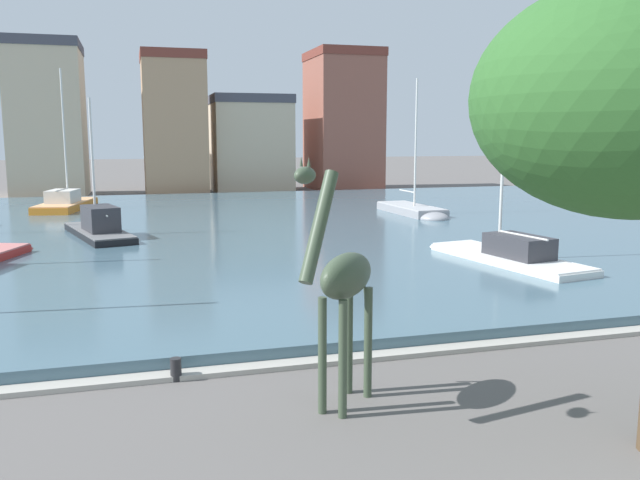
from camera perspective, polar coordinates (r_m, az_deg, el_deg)
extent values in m
cube|color=#476675|center=(36.27, -5.34, 1.03)|extent=(77.03, 42.14, 0.39)
cube|color=#ADA89E|center=(16.31, 8.89, -9.52)|extent=(77.03, 0.50, 0.12)
cylinder|color=#3D4C38|center=(12.35, 1.98, -10.30)|extent=(0.16, 0.16, 2.26)
cylinder|color=#3D4C38|center=(12.53, 0.21, -10.00)|extent=(0.16, 0.16, 2.26)
cylinder|color=#3D4C38|center=(13.32, 4.18, -8.86)|extent=(0.16, 0.16, 2.26)
cylinder|color=#3D4C38|center=(13.49, 2.51, -8.61)|extent=(0.16, 0.16, 2.26)
ellipsoid|color=#3D4C38|center=(12.53, 2.30, -3.10)|extent=(1.69, 1.71, 0.86)
cylinder|color=#3D4C38|center=(11.39, -0.09, 1.19)|extent=(1.00, 1.02, 1.93)
ellipsoid|color=#3D4C38|center=(10.88, -1.31, 5.62)|extent=(0.58, 0.58, 0.29)
cone|color=#3D4C38|center=(10.83, -0.98, 6.81)|extent=(0.06, 0.06, 0.16)
cone|color=#3D4C38|center=(10.90, -1.64, 6.82)|extent=(0.06, 0.06, 0.16)
cylinder|color=#3D4C38|center=(13.34, 3.86, -3.95)|extent=(0.21, 0.21, 0.91)
cube|color=white|center=(26.40, 15.97, -2.02)|extent=(3.22, 7.50, 0.63)
ellipsoid|color=white|center=(29.02, 11.48, -0.87)|extent=(2.24, 2.81, 0.60)
cube|color=silver|center=(26.34, 16.00, -1.27)|extent=(3.16, 7.35, 0.06)
cube|color=#333338|center=(25.87, 16.84, -0.51)|extent=(1.84, 2.74, 0.81)
cylinder|color=silver|center=(26.35, 15.61, 7.87)|extent=(0.12, 0.12, 8.39)
cylinder|color=silver|center=(25.67, 17.15, 0.38)|extent=(0.50, 2.52, 0.08)
cube|color=orange|center=(46.83, -21.13, 2.54)|extent=(3.75, 7.34, 0.83)
ellipsoid|color=orange|center=(50.01, -20.03, 2.98)|extent=(2.58, 2.84, 0.79)
cube|color=#E2A56E|center=(46.79, -21.16, 3.08)|extent=(3.67, 7.19, 0.06)
cube|color=silver|center=(46.25, -21.38, 3.56)|extent=(2.12, 2.74, 0.82)
cylinder|color=silver|center=(47.09, -21.27, 8.40)|extent=(0.12, 0.12, 8.72)
cylinder|color=silver|center=(46.05, -21.47, 4.07)|extent=(0.58, 2.42, 0.08)
cube|color=black|center=(33.61, -18.60, 0.21)|extent=(3.67, 7.23, 0.68)
ellipsoid|color=black|center=(36.82, -19.74, 0.89)|extent=(2.30, 2.81, 0.65)
cube|color=slate|center=(33.55, -18.63, 0.84)|extent=(3.60, 7.08, 0.06)
cube|color=#333338|center=(32.97, -18.48, 1.79)|extent=(1.93, 2.71, 1.17)
cylinder|color=silver|center=(33.79, -19.10, 6.21)|extent=(0.12, 0.12, 6.33)
cylinder|color=silver|center=(32.77, -18.44, 2.20)|extent=(0.72, 2.38, 0.08)
cube|color=#939399|center=(41.76, 7.88, 2.35)|extent=(2.29, 6.18, 0.84)
ellipsoid|color=#939399|center=(39.20, 9.74, 1.87)|extent=(1.92, 2.21, 0.79)
cube|color=#B1B1B5|center=(41.71, 7.89, 2.96)|extent=(2.24, 6.05, 0.06)
cylinder|color=silver|center=(41.08, 8.29, 8.26)|extent=(0.12, 0.12, 7.79)
cylinder|color=silver|center=(42.17, 7.55, 4.22)|extent=(0.17, 2.14, 0.08)
ellipsoid|color=red|center=(30.60, -25.36, -1.01)|extent=(2.45, 3.10, 0.65)
ellipsoid|color=#2D6028|center=(10.92, 25.46, 10.98)|extent=(4.74, 4.74, 3.55)
cylinder|color=#232326|center=(14.73, -12.38, -10.89)|extent=(0.24, 0.24, 0.50)
cube|color=#C6B293|center=(62.01, -22.46, 9.23)|extent=(5.88, 7.97, 12.32)
cube|color=#42424C|center=(62.46, -22.84, 15.25)|extent=(6.00, 8.13, 0.80)
cube|color=tan|center=(60.34, -12.48, 9.39)|extent=(5.35, 5.56, 11.62)
cube|color=brown|center=(60.72, -12.68, 15.25)|extent=(5.46, 5.67, 0.80)
cube|color=#C6B293|center=(63.24, -6.06, 7.94)|extent=(7.17, 6.76, 8.14)
cube|color=#42424C|center=(63.31, -6.12, 11.99)|extent=(7.31, 6.89, 0.80)
cube|color=#8E5142|center=(65.35, 1.99, 9.94)|extent=(6.16, 7.52, 12.51)
cube|color=brown|center=(65.79, 2.03, 15.74)|extent=(6.28, 7.67, 0.80)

